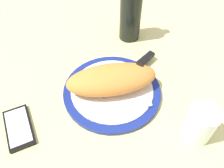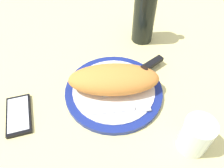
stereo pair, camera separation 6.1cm
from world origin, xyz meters
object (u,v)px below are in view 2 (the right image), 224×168
(calzone, at_px, (114,79))
(fork, at_px, (125,110))
(plate, at_px, (112,91))
(knife, at_px, (141,70))
(wine_bottle, at_px, (143,13))
(water_glass, at_px, (193,137))
(smartphone, at_px, (17,115))

(calzone, height_order, fork, calzone)
(plate, relative_size, knife, 1.43)
(knife, relative_size, wine_bottle, 0.74)
(plate, relative_size, water_glass, 2.94)
(fork, distance_m, smartphone, 0.28)
(plate, xyz_separation_m, water_glass, (0.18, -0.16, 0.03))
(fork, height_order, wine_bottle, wine_bottle)
(knife, bearing_deg, wine_bottle, 86.31)
(plate, relative_size, wine_bottle, 1.06)
(knife, bearing_deg, calzone, -140.83)
(wine_bottle, bearing_deg, water_glass, -77.77)
(smartphone, bearing_deg, knife, 24.74)
(plate, distance_m, calzone, 0.04)
(smartphone, relative_size, wine_bottle, 0.52)
(plate, distance_m, fork, 0.08)
(plate, xyz_separation_m, wine_bottle, (0.10, 0.24, 0.10))
(smartphone, bearing_deg, fork, 2.12)
(fork, xyz_separation_m, wine_bottle, (0.06, 0.31, 0.08))
(calzone, bearing_deg, water_glass, -42.45)
(plate, height_order, smartphone, plate)
(calzone, relative_size, knife, 1.31)
(knife, bearing_deg, water_glass, -66.64)
(knife, bearing_deg, smartphone, -155.26)
(plate, height_order, calzone, calzone)
(calzone, distance_m, smartphone, 0.27)
(calzone, bearing_deg, fork, -69.54)
(calzone, xyz_separation_m, fork, (0.03, -0.08, -0.03))
(knife, xyz_separation_m, water_glass, (0.10, -0.23, 0.02))
(knife, bearing_deg, fork, -109.73)
(knife, distance_m, wine_bottle, 0.19)
(wine_bottle, bearing_deg, plate, -111.42)
(plate, relative_size, smartphone, 2.04)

